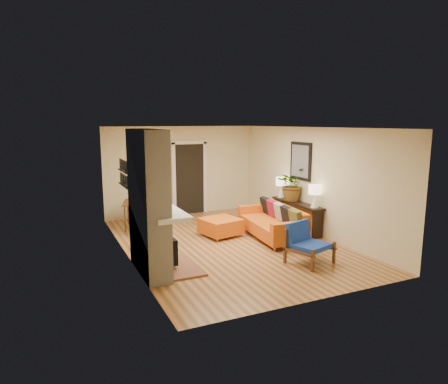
{
  "coord_description": "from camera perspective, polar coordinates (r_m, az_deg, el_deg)",
  "views": [
    {
      "loc": [
        -3.72,
        -7.91,
        2.72
      ],
      "look_at": [
        0.0,
        0.2,
        1.15
      ],
      "focal_mm": 32.0,
      "sensor_mm": 36.0,
      "label": 1
    }
  ],
  "objects": [
    {
      "name": "fireplace",
      "position": [
        7.28,
        -10.46,
        -1.92
      ],
      "size": [
        1.09,
        1.68,
        2.6
      ],
      "color": "white",
      "rests_on": "ground"
    },
    {
      "name": "dining_table",
      "position": [
        10.55,
        -12.02,
        -2.07
      ],
      "size": [
        0.99,
        1.62,
        0.85
      ],
      "color": "brown",
      "rests_on": "ground"
    },
    {
      "name": "room_shell",
      "position": [
        11.5,
        -2.32,
        2.57
      ],
      "size": [
        6.5,
        6.5,
        6.5
      ],
      "color": "#CF834F",
      "rests_on": "ground"
    },
    {
      "name": "lamp_far",
      "position": [
        10.78,
        8.2,
        1.03
      ],
      "size": [
        0.3,
        0.3,
        0.54
      ],
      "color": "white",
      "rests_on": "console_table"
    },
    {
      "name": "blue_chair",
      "position": [
        8.02,
        11.57,
        -6.86
      ],
      "size": [
        0.93,
        0.92,
        0.78
      ],
      "color": "brown",
      "rests_on": "ground"
    },
    {
      "name": "ottoman",
      "position": [
        9.67,
        -0.49,
        -4.86
      ],
      "size": [
        0.99,
        0.99,
        0.42
      ],
      "color": "silver",
      "rests_on": "ground"
    },
    {
      "name": "houseplant",
      "position": [
        10.35,
        9.66,
        1.12
      ],
      "size": [
        0.97,
        0.92,
        0.86
      ],
      "primitive_type": "imported",
      "rotation": [
        0.0,
        0.0,
        0.42
      ],
      "color": "#1E5919",
      "rests_on": "console_table"
    },
    {
      "name": "sofa",
      "position": [
        9.58,
        7.19,
        -4.34
      ],
      "size": [
        1.11,
        2.18,
        0.83
      ],
      "color": "silver",
      "rests_on": "ground"
    },
    {
      "name": "lamp_near",
      "position": [
        9.62,
        12.84,
        -0.2
      ],
      "size": [
        0.3,
        0.3,
        0.54
      ],
      "color": "white",
      "rests_on": "console_table"
    },
    {
      "name": "console_table",
      "position": [
        10.26,
        10.37,
        -2.24
      ],
      "size": [
        0.34,
        1.85,
        0.72
      ],
      "color": "black",
      "rests_on": "ground"
    }
  ]
}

